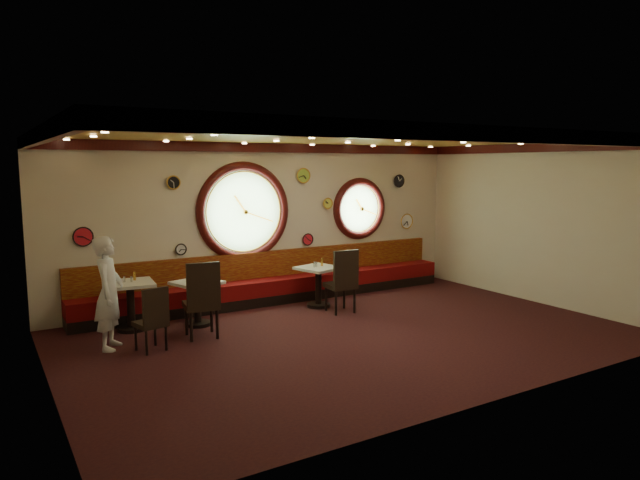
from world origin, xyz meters
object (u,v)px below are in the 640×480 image
Objects in this scene: chair_b at (202,295)px; condiment_c_pepper at (316,264)px; condiment_c_salt at (314,264)px; condiment_c_bottle at (322,262)px; table_a at (131,300)px; condiment_b_salt at (192,279)px; condiment_b_pepper at (202,279)px; condiment_b_bottle at (200,275)px; table_b at (197,298)px; condiment_a_bottle at (134,276)px; table_c at (318,282)px; condiment_a_pepper at (131,279)px; chair_a at (153,315)px; condiment_a_salt at (124,279)px; chair_c at (343,277)px; waiter at (109,293)px.

chair_b is 2.76m from condiment_c_pepper.
condiment_c_bottle is (0.21, 0.05, 0.02)m from condiment_c_salt.
condiment_b_salt is at bearing -17.02° from table_a.
chair_b is at bearing -109.23° from condiment_b_pepper.
condiment_c_salt is 2.29m from condiment_b_bottle.
condiment_b_salt is at bearing -177.01° from table_b.
condiment_a_bottle is 1.08m from condiment_b_bottle.
condiment_a_pepper is (-3.50, 0.26, 0.37)m from table_c.
condiment_b_salt is 2.67m from condiment_c_bottle.
chair_b is at bearing -103.23° from table_b.
condiment_a_salt is at bearing 80.00° from chair_a.
condiment_b_bottle reaches higher than condiment_c_pepper.
table_b is 9.47× the size of condiment_a_pepper.
chair_c is at bearing -75.43° from condiment_c_pepper.
chair_b is (-2.66, -0.83, 0.22)m from table_c.
condiment_b_salt is at bearing 90.60° from chair_b.
condiment_b_salt reaches higher than table_b.
table_c is 0.70m from chair_c.
table_a is 1.36× the size of chair_a.
chair_b is 1.04× the size of chair_c.
condiment_b_salt is (0.95, 1.02, 0.28)m from chair_a.
condiment_b_salt is 0.07× the size of waiter.
condiment_c_bottle is (3.54, -0.32, -0.03)m from condiment_a_bottle.
waiter reaches higher than condiment_a_salt.
table_c is 0.35m from condiment_c_pepper.
condiment_b_pepper is (1.20, -0.42, -0.06)m from condiment_a_salt.
waiter is at bearing -171.91° from condiment_c_salt.
chair_b is 6.87× the size of condiment_b_salt.
chair_b is at bearing -57.49° from condiment_a_bottle.
condiment_c_bottle is (2.52, 0.17, 0.05)m from condiment_b_pepper.
condiment_a_bottle is at bearing 156.89° from table_b.
condiment_b_bottle reaches higher than table_b.
chair_c reaches higher than table_c.
condiment_c_salt is 1.28× the size of condiment_b_pepper.
table_c is 4.07m from waiter.
table_c is 2.44m from condiment_b_pepper.
table_a is 4.77× the size of condiment_b_bottle.
condiment_b_salt is 0.17m from condiment_b_pepper.
condiment_a_bottle is (-0.87, 0.41, 0.06)m from condiment_b_salt.
chair_a is at bearing -169.22° from chair_c.
condiment_c_salt is 3.97m from waiter.
table_a is 3.46m from condiment_c_salt.
condiment_c_salt is 0.63× the size of condiment_b_bottle.
condiment_a_pepper is 3.47m from condiment_c_pepper.
condiment_a_bottle is (-3.42, 0.37, 0.40)m from table_c.
table_c is at bearing 0.90° from condiment_b_salt.
waiter reaches higher than condiment_b_pepper.
table_a is 8.83× the size of condiment_a_pepper.
condiment_c_pepper is 0.68× the size of condiment_a_bottle.
condiment_b_salt is (-2.56, -0.04, 0.33)m from table_c.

